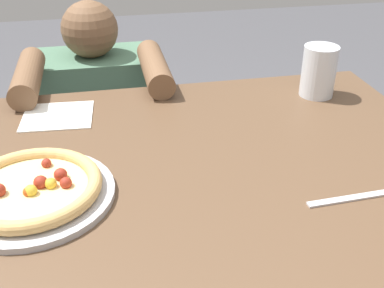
{
  "coord_description": "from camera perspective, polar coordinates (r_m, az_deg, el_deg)",
  "views": [
    {
      "loc": [
        -0.08,
        -0.75,
        1.25
      ],
      "look_at": [
        0.08,
        0.04,
        0.78
      ],
      "focal_mm": 44.1,
      "sensor_mm": 36.0,
      "label": 1
    }
  ],
  "objects": [
    {
      "name": "paper_napkin",
      "position": [
        1.15,
        -15.94,
        3.29
      ],
      "size": [
        0.17,
        0.15,
        0.0
      ],
      "primitive_type": "cube",
      "rotation": [
        0.0,
        0.0,
        -0.06
      ],
      "color": "white",
      "rests_on": "dining_table"
    },
    {
      "name": "pizza_near",
      "position": [
        0.87,
        -18.79,
        -5.3
      ],
      "size": [
        0.29,
        0.29,
        0.04
      ],
      "color": "#B7B7BC",
      "rests_on": "dining_table"
    },
    {
      "name": "fork",
      "position": [
        0.89,
        20.33,
        -5.89
      ],
      "size": [
        0.2,
        0.03,
        0.0
      ],
      "color": "silver",
      "rests_on": "dining_table"
    },
    {
      "name": "water_cup_clear",
      "position": [
        1.23,
        15.11,
        8.58
      ],
      "size": [
        0.09,
        0.09,
        0.13
      ],
      "color": "silver",
      "rests_on": "dining_table"
    },
    {
      "name": "diner_seated",
      "position": [
        1.65,
        -10.73,
        -0.62
      ],
      "size": [
        0.4,
        0.52,
        0.92
      ],
      "color": "#333847",
      "rests_on": "ground"
    },
    {
      "name": "dining_table",
      "position": [
        0.97,
        -4.09,
        -8.96
      ],
      "size": [
        1.24,
        0.82,
        0.75
      ],
      "color": "brown",
      "rests_on": "ground"
    }
  ]
}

